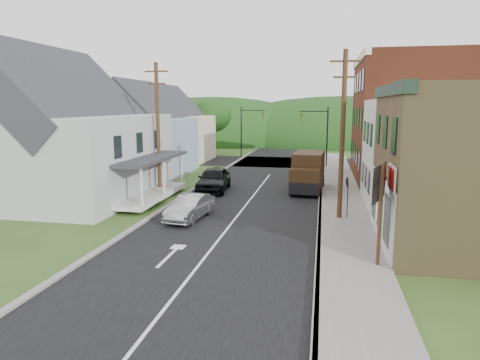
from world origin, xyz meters
The scene contains 24 objects.
ground centered at (0.00, 0.00, 0.00)m, with size 120.00×120.00×0.00m, color #2D4719.
road centered at (0.00, 10.00, 0.00)m, with size 9.00×90.00×0.02m, color black.
cross_road centered at (0.00, 27.00, 0.00)m, with size 60.00×9.00×0.02m, color black.
sidewalk_right centered at (5.90, 8.00, 0.07)m, with size 2.80×55.00×0.15m, color slate.
curb_right centered at (4.55, 8.00, 0.07)m, with size 0.20×55.00×0.15m, color slate.
curb_left centered at (-4.65, 8.00, 0.06)m, with size 0.30×55.00×0.12m, color slate.
storefront_white centered at (11.30, 7.50, 3.25)m, with size 8.00×7.00×6.50m, color silver.
storefront_red centered at (11.30, 17.00, 5.00)m, with size 8.00×12.00×10.00m, color maroon.
house_gray centered at (-12.00, 6.00, 4.23)m, with size 10.20×12.24×8.35m.
house_blue centered at (-11.00, 17.00, 3.69)m, with size 7.14×8.16×7.28m.
house_cream centered at (-11.50, 26.00, 3.69)m, with size 7.14×8.16×7.28m.
utility_pole_right centered at (5.60, 3.50, 4.66)m, with size 1.60×0.26×9.00m.
utility_pole_left centered at (-6.50, 8.00, 4.66)m, with size 1.60×0.26×9.00m.
traffic_signal_right centered at (4.30, 23.50, 3.76)m, with size 2.87×0.20×6.00m.
traffic_signal_left centered at (-4.30, 30.50, 3.76)m, with size 2.87×0.20×6.00m.
tree_left_b centered at (-17.00, 12.00, 4.88)m, with size 4.80×4.80×6.94m.
tree_left_c centered at (-19.00, 20.00, 5.94)m, with size 5.80×5.80×8.41m.
tree_left_d centered at (-9.00, 32.00, 4.88)m, with size 4.80×4.80×6.94m.
forested_ridge centered at (0.00, 55.00, 0.00)m, with size 90.00×30.00×16.00m, color black.
silver_sedan centered at (-2.41, 2.02, 0.66)m, with size 1.41×4.03×1.33m, color #A5A6AA.
dark_sedan centered at (-3.13, 10.00, 0.86)m, with size 2.03×5.04×1.72m, color black.
delivery_van centered at (3.61, 11.05, 1.43)m, with size 2.39×5.17×2.82m.
route_sign_cluster centered at (6.75, -3.44, 2.69)m, with size 0.77×2.15×3.92m.
warning_sign centered at (5.99, 3.54, 1.61)m, with size 0.16×0.62×2.28m.
Camera 1 is at (4.59, -19.74, 6.16)m, focal length 32.00 mm.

